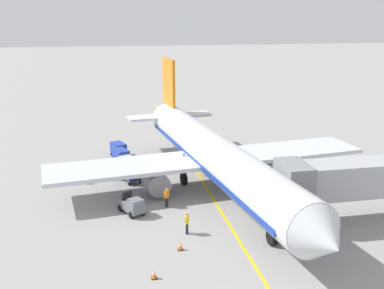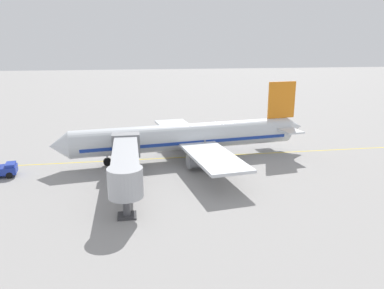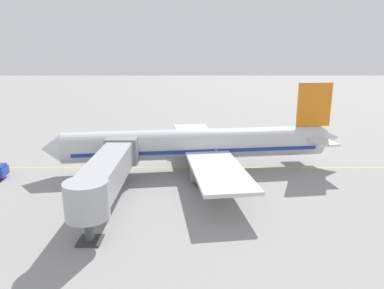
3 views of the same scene
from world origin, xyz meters
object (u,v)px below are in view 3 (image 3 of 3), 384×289
object	(u,v)px
parked_airliner	(199,145)
baggage_cart_front	(219,147)
safety_cone_nose_right	(120,156)
safety_cone_nose_left	(101,152)
ground_crew_loader	(220,138)
baggage_tug_lead	(169,148)
baggage_tug_trailing	(229,147)
ground_crew_wing_walker	(173,151)
baggage_cart_third_in_train	(258,145)
ground_crew_marshaller	(135,153)
baggage_cart_second_in_train	(238,147)
baggage_cart_tail_end	(275,145)
jet_bridge	(107,172)

from	to	relation	value
parked_airliner	baggage_cart_front	world-z (taller)	parked_airliner
safety_cone_nose_right	safety_cone_nose_left	bearing A→B (deg)	55.56
parked_airliner	ground_crew_loader	size ratio (longest dim) A/B	22.08
baggage_tug_lead	baggage_tug_trailing	distance (m)	8.85
ground_crew_wing_walker	ground_crew_loader	xyz separation A→B (m)	(7.68, -7.26, 0.00)
baggage_cart_third_in_train	ground_crew_wing_walker	size ratio (longest dim) A/B	1.75
baggage_cart_front	ground_crew_loader	world-z (taller)	ground_crew_loader
parked_airliner	ground_crew_loader	bearing A→B (deg)	-16.58
baggage_tug_trailing	safety_cone_nose_left	world-z (taller)	baggage_tug_trailing
baggage_cart_third_in_train	ground_crew_marshaller	bearing A→B (deg)	102.88
baggage_cart_second_in_train	baggage_cart_third_in_train	size ratio (longest dim) A/B	1.00
baggage_tug_lead	baggage_tug_trailing	bearing A→B (deg)	-88.75
baggage_tug_lead	baggage_cart_tail_end	world-z (taller)	baggage_tug_lead
ground_crew_wing_walker	ground_crew_loader	world-z (taller)	same
baggage_cart_front	baggage_cart_third_in_train	size ratio (longest dim) A/B	1.00
ground_crew_wing_walker	safety_cone_nose_right	bearing A→B (deg)	89.23
ground_crew_loader	safety_cone_nose_left	bearing A→B (deg)	106.96
baggage_tug_lead	ground_crew_marshaller	xyz separation A→B (m)	(-3.71, 4.36, 0.24)
parked_airliner	ground_crew_wing_walker	size ratio (longest dim) A/B	22.08
parked_airliner	baggage_cart_front	size ratio (longest dim) A/B	12.61
baggage_cart_second_in_train	ground_crew_marshaller	size ratio (longest dim) A/B	1.75
ground_crew_wing_walker	baggage_cart_third_in_train	bearing A→B (deg)	-75.50
jet_bridge	safety_cone_nose_right	distance (m)	16.46
baggage_cart_tail_end	safety_cone_nose_right	distance (m)	22.66
parked_airliner	baggage_tug_trailing	xyz separation A→B (m)	(7.96, -4.61, -2.47)
baggage_tug_lead	baggage_cart_front	distance (m)	7.34
baggage_tug_trailing	baggage_cart_tail_end	size ratio (longest dim) A/B	0.94
baggage_tug_trailing	baggage_cart_third_in_train	distance (m)	4.31
baggage_cart_third_in_train	ground_crew_loader	size ratio (longest dim) A/B	1.75
baggage_cart_second_in_train	ground_crew_loader	size ratio (longest dim) A/B	1.75
baggage_tug_lead	baggage_cart_second_in_train	xyz separation A→B (m)	(-0.30, -10.09, 0.24)
baggage_tug_lead	safety_cone_nose_left	xyz separation A→B (m)	(-0.66, 9.80, -0.42)
baggage_tug_lead	ground_crew_loader	bearing A→B (deg)	-59.12
ground_crew_loader	safety_cone_nose_left	xyz separation A→B (m)	(-5.42, 17.77, -0.66)
safety_cone_nose_left	baggage_cart_tail_end	bearing A→B (deg)	-87.52
baggage_cart_third_in_train	ground_crew_wing_walker	distance (m)	12.85
jet_bridge	safety_cone_nose_right	world-z (taller)	jet_bridge
ground_crew_loader	baggage_cart_front	bearing A→B (deg)	172.89
baggage_tug_trailing	baggage_cart_front	xyz separation A→B (m)	(-0.56, 1.52, 0.24)
baggage_cart_tail_end	parked_airliner	bearing A→B (deg)	125.46
parked_airliner	safety_cone_nose_right	xyz separation A→B (m)	(4.94, 10.88, -2.90)
baggage_tug_trailing	baggage_cart_second_in_train	world-z (taller)	baggage_tug_trailing
baggage_cart_second_in_train	ground_crew_wing_walker	distance (m)	9.75
ground_crew_wing_walker	jet_bridge	bearing A→B (deg)	161.90
baggage_tug_lead	ground_crew_wing_walker	world-z (taller)	ground_crew_wing_walker
baggage_cart_third_in_train	safety_cone_nose_right	world-z (taller)	baggage_cart_third_in_train
safety_cone_nose_left	baggage_cart_second_in_train	bearing A→B (deg)	-88.96
ground_crew_wing_walker	ground_crew_loader	size ratio (longest dim) A/B	1.00
baggage_cart_third_in_train	safety_cone_nose_right	distance (m)	20.04
parked_airliner	ground_crew_marshaller	world-z (taller)	parked_airliner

